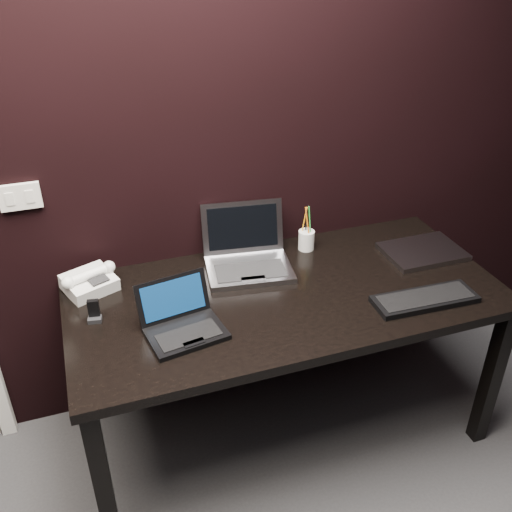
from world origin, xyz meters
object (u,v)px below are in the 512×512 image
object	(u,v)px
netbook	(183,323)
ext_keyboard	(425,299)
mobile_phone	(94,313)
desk	(286,308)
desk_phone	(89,282)
pen_cup	(306,239)
silver_laptop	(247,258)
closed_laptop	(423,252)

from	to	relation	value
netbook	ext_keyboard	bearing A→B (deg)	-7.88
ext_keyboard	mobile_phone	world-z (taller)	mobile_phone
desk	desk_phone	world-z (taller)	desk_phone
mobile_phone	pen_cup	bearing A→B (deg)	13.69
netbook	pen_cup	distance (m)	0.76
desk	silver_laptop	xyz separation A→B (m)	(-0.09, 0.23, 0.12)
desk	netbook	distance (m)	0.47
desk_phone	closed_laptop	bearing A→B (deg)	-7.48
pen_cup	netbook	bearing A→B (deg)	-148.54
mobile_phone	pen_cup	size ratio (longest dim) A/B	0.41
silver_laptop	ext_keyboard	bearing A→B (deg)	-39.38
desk_phone	desk	bearing A→B (deg)	-19.75
netbook	closed_laptop	bearing A→B (deg)	9.61
ext_keyboard	closed_laptop	bearing A→B (deg)	58.16
closed_laptop	mobile_phone	size ratio (longest dim) A/B	3.99
desk_phone	ext_keyboard	bearing A→B (deg)	-22.49
desk	ext_keyboard	world-z (taller)	ext_keyboard
mobile_phone	pen_cup	xyz separation A→B (m)	(0.94, 0.23, 0.02)
closed_laptop	netbook	bearing A→B (deg)	-170.39
netbook	pen_cup	size ratio (longest dim) A/B	1.45
netbook	mobile_phone	distance (m)	0.34
ext_keyboard	desk	bearing A→B (deg)	153.53
desk	pen_cup	bearing A→B (deg)	53.97
pen_cup	mobile_phone	bearing A→B (deg)	-166.31
desk	ext_keyboard	size ratio (longest dim) A/B	4.13
netbook	desk_phone	xyz separation A→B (m)	(-0.29, 0.37, 0.01)
ext_keyboard	pen_cup	size ratio (longest dim) A/B	1.98
netbook	silver_laptop	xyz separation A→B (m)	(0.35, 0.34, 0.01)
netbook	desk_phone	world-z (taller)	netbook
pen_cup	desk	bearing A→B (deg)	-126.03
silver_laptop	pen_cup	bearing A→B (deg)	11.59
mobile_phone	pen_cup	world-z (taller)	pen_cup
silver_laptop	pen_cup	xyz separation A→B (m)	(0.29, 0.06, 0.00)
pen_cup	desk_phone	bearing A→B (deg)	-178.54
silver_laptop	closed_laptop	bearing A→B (deg)	-10.99
ext_keyboard	desk_phone	distance (m)	1.31
silver_laptop	pen_cup	size ratio (longest dim) A/B	1.87
closed_laptop	desk_phone	bearing A→B (deg)	172.52
desk_phone	pen_cup	xyz separation A→B (m)	(0.94, 0.02, 0.01)
netbook	silver_laptop	world-z (taller)	silver_laptop
pen_cup	silver_laptop	bearing A→B (deg)	-168.41
closed_laptop	pen_cup	world-z (taller)	pen_cup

